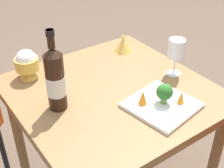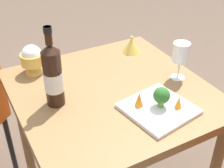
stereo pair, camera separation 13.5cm
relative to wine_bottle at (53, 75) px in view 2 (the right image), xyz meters
The scene contains 9 objects.
dining_table 0.34m from the wine_bottle, behind, with size 0.83×0.83×0.73m.
wine_bottle is the anchor object (origin of this frame).
wine_glass 0.57m from the wine_bottle, behind, with size 0.08×0.08×0.18m.
rice_bowl 0.29m from the wine_bottle, 88.47° to the right, with size 0.11×0.11×0.14m.
rice_bowl_lid 0.58m from the wine_bottle, 154.50° to the right, with size 0.10×0.10×0.09m.
serving_plate 0.44m from the wine_bottle, 144.80° to the left, with size 0.29×0.29×0.02m.
broccoli_floret 0.43m from the wine_bottle, 145.97° to the left, with size 0.07×0.07×0.09m.
carrot_garnish_left 0.50m from the wine_bottle, 145.36° to the left, with size 0.03×0.03×0.05m.
carrot_garnish_right 0.35m from the wine_bottle, 144.69° to the left, with size 0.04×0.04×0.06m.
Camera 2 is at (0.54, 0.99, 1.50)m, focal length 49.69 mm.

